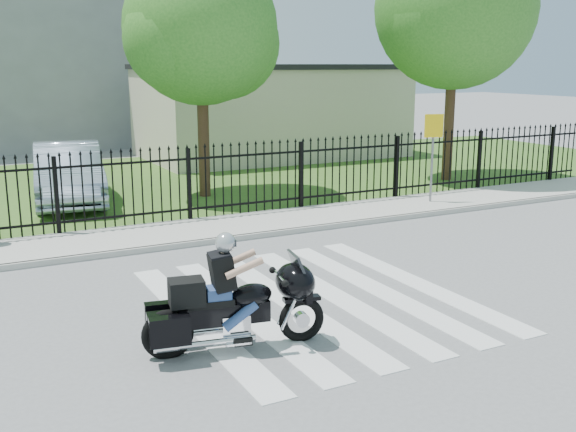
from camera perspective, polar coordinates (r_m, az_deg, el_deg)
name	(u,v)px	position (r m, az deg, el deg)	size (l,w,h in m)	color
ground	(314,300)	(10.96, 2.24, -7.11)	(120.00, 120.00, 0.00)	slate
crosswalk	(314,300)	(10.95, 2.24, -7.08)	(5.00, 5.50, 0.01)	silver
sidewalk	(205,230)	(15.30, -7.04, -1.18)	(40.00, 2.00, 0.12)	#ADAAA3
curb	(222,240)	(14.39, -5.64, -2.04)	(40.00, 0.12, 0.12)	#ADAAA3
grass_strip	(127,184)	(21.88, -13.47, 2.65)	(40.00, 12.00, 0.02)	#345A1F
iron_fence	(189,186)	(16.05, -8.37, 2.51)	(26.00, 0.04, 1.80)	black
tree_mid	(201,28)	(19.15, -7.41, 15.49)	(4.20, 4.20, 6.78)	#382316
tree_right	(455,9)	(22.44, 13.96, 16.67)	(5.00, 5.00, 7.90)	#382316
building_low	(271,113)	(27.80, -1.49, 8.71)	(10.00, 6.00, 3.50)	beige
building_low_roof	(270,67)	(27.73, -1.51, 12.52)	(10.20, 6.20, 0.20)	black
motorcycle_rider	(230,301)	(8.95, -4.90, -7.21)	(2.47, 1.09, 1.64)	black
parked_car	(68,173)	(19.18, -18.10, 3.46)	(1.71, 4.90, 1.62)	#A1B1CA
traffic_sign	(433,140)	(18.18, 12.20, 6.34)	(0.49, 0.19, 2.32)	slate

